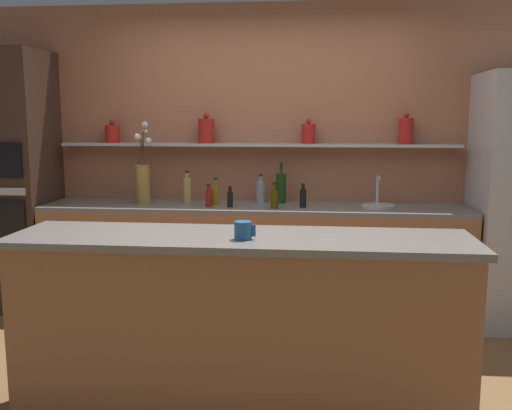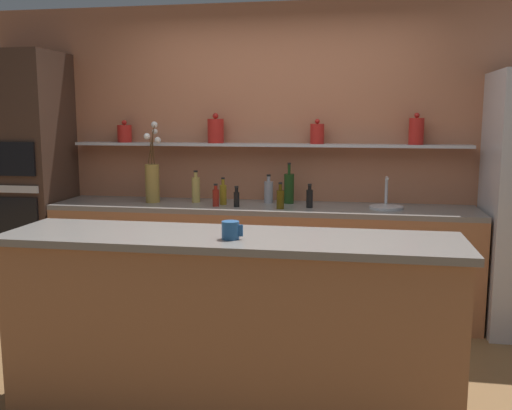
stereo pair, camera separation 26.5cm
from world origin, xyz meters
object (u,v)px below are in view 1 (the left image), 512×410
Objects in this scene: oven_tower at (8,181)px; bottle_sauce_1 at (303,197)px; bottle_oil_5 at (216,194)px; flower_vase at (143,178)px; bottle_spirit_0 at (261,191)px; bottle_wine_2 at (281,188)px; sink_fixture at (378,204)px; coffee_mug at (243,230)px; bottle_sauce_3 at (209,197)px; bottle_sauce_6 at (230,198)px; bottle_oil_4 at (274,198)px; bottle_spirit_7 at (187,190)px.

oven_tower is 2.54m from bottle_sauce_1.
flower_vase is at bearing 177.88° from bottle_oil_5.
bottle_wine_2 reaches higher than bottle_spirit_0.
coffee_mug is at bearing -115.96° from sink_fixture.
bottle_spirit_0 is (2.17, 0.14, -0.08)m from oven_tower.
bottle_sauce_3 reaches higher than bottle_sauce_6.
bottle_oil_4 is at bearing -8.12° from flower_vase.
bottle_spirit_7 is (-0.98, 0.13, 0.03)m from bottle_sauce_1.
bottle_sauce_3 is 1.74m from coffee_mug.
bottle_spirit_0 is 1.25× the size of bottle_sauce_1.
coffee_mug is at bearing -91.46° from bottle_oil_4.
bottle_spirit_7 is at bearing 163.63° from bottle_oil_4.
coffee_mug is (0.46, -1.77, 0.06)m from bottle_oil_5.
bottle_wine_2 reaches higher than bottle_sauce_1.
bottle_spirit_0 reaches higher than bottle_oil_5.
bottle_sauce_6 is at bearing 100.91° from coffee_mug.
oven_tower is 2.32m from bottle_oil_4.
bottle_oil_4 reaches higher than bottle_sauce_1.
oven_tower is 1.78m from bottle_sauce_3.
bottle_spirit_7 reaches higher than bottle_sauce_1.
bottle_sauce_6 is 0.44m from bottle_spirit_7.
sink_fixture is 0.85m from bottle_oil_4.
sink_fixture is 1.38m from bottle_sauce_3.
flower_vase is 1.99× the size of bottle_wine_2.
bottle_sauce_3 is at bearing -175.88° from bottle_sauce_1.
bottle_sauce_1 reaches higher than bottle_sauce_3.
bottle_wine_2 is at bearing 87.77° from coffee_mug.
bottle_sauce_3 is 0.54m from bottle_oil_4.
bottle_wine_2 is 0.63m from bottle_sauce_3.
oven_tower is 3.15m from sink_fixture.
bottle_spirit_0 is 0.70× the size of bottle_wine_2.
oven_tower is at bearing -179.79° from flower_vase.
bottle_sauce_1 is 0.91× the size of bottle_oil_4.
bottle_sauce_1 is at bearing 81.19° from coffee_mug.
bottle_oil_5 is at bearing -156.28° from bottle_spirit_0.
bottle_sauce_6 is 1.69m from coffee_mug.
bottle_oil_5 is 0.83× the size of bottle_spirit_7.
bottle_spirit_0 is (0.98, 0.13, -0.11)m from flower_vase.
bottle_wine_2 is at bearing 170.48° from sink_fixture.
bottle_sauce_1 is (0.36, -0.20, -0.02)m from bottle_spirit_0.
bottle_spirit_0 is 0.89× the size of bottle_spirit_7.
coffee_mug is at bearing -68.88° from bottle_spirit_7.
bottle_sauce_1 is (-0.61, -0.08, 0.06)m from sink_fixture.
oven_tower is 2.18m from bottle_spirit_0.
sink_fixture is 1.38× the size of bottle_sauce_1.
bottle_oil_4 is (0.54, -0.04, 0.01)m from bottle_sauce_3.
bottle_sauce_6 is (1.95, -0.12, -0.10)m from oven_tower.
bottle_sauce_6 is 0.63× the size of bottle_spirit_7.
bottle_spirit_7 reaches higher than bottle_oil_5.
oven_tower is at bearing 176.41° from bottle_sauce_6.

